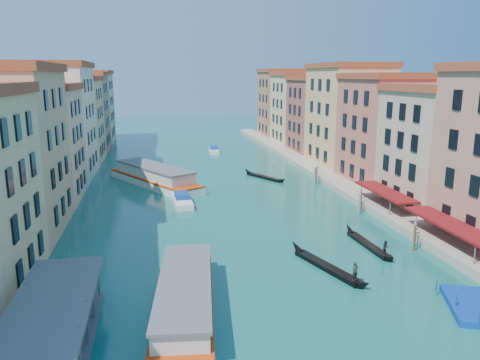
# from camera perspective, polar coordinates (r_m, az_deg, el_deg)

# --- Properties ---
(left_bank_palazzos) EXTENTS (12.80, 128.40, 21.00)m
(left_bank_palazzos) POSITION_cam_1_polar(r_m,az_deg,el_deg) (85.43, -22.24, 5.74)
(left_bank_palazzos) COLOR beige
(left_bank_palazzos) RESTS_ON ground
(right_bank_palazzos) EXTENTS (12.80, 128.40, 21.00)m
(right_bank_palazzos) POSITION_cam_1_polar(r_m,az_deg,el_deg) (92.48, 14.39, 6.76)
(right_bank_palazzos) COLOR brown
(right_bank_palazzos) RESTS_ON ground
(quay) EXTENTS (4.00, 140.00, 1.00)m
(quay) POSITION_cam_1_polar(r_m,az_deg,el_deg) (90.80, 9.48, 0.98)
(quay) COLOR gray
(quay) RESTS_ON ground
(restaurant_awnings) EXTENTS (3.20, 44.55, 3.12)m
(restaurant_awnings) POSITION_cam_1_polar(r_m,az_deg,el_deg) (54.05, 25.08, -5.36)
(restaurant_awnings) COLOR maroon
(restaurant_awnings) RESTS_ON ground
(vaporetto_stop) EXTENTS (5.40, 16.40, 3.65)m
(vaporetto_stop) POSITION_cam_1_polar(r_m,az_deg,el_deg) (35.74, -21.86, -16.99)
(vaporetto_stop) COLOR slate
(vaporetto_stop) RESTS_ON ground
(mooring_poles_right) EXTENTS (1.44, 54.24, 3.20)m
(mooring_poles_right) POSITION_cam_1_polar(r_m,az_deg,el_deg) (57.54, 19.07, -5.56)
(mooring_poles_right) COLOR brown
(mooring_poles_right) RESTS_ON ground
(mooring_poles_left) EXTENTS (0.24, 8.24, 3.20)m
(mooring_poles_left) POSITION_cam_1_polar(r_m,az_deg,el_deg) (36.40, -25.87, -17.07)
(mooring_poles_left) COLOR brown
(mooring_poles_left) RESTS_ON ground
(vaporetto_near) EXTENTS (6.41, 19.53, 2.85)m
(vaporetto_near) POSITION_cam_1_polar(r_m,az_deg,el_deg) (38.52, -6.72, -14.13)
(vaporetto_near) COLOR silver
(vaporetto_near) RESTS_ON ground
(vaporetto_far) EXTENTS (15.97, 22.37, 3.40)m
(vaporetto_far) POSITION_cam_1_polar(r_m,az_deg,el_deg) (82.08, -10.39, 0.44)
(vaporetto_far) COLOR white
(vaporetto_far) RESTS_ON ground
(gondola_fore) EXTENTS (4.69, 11.79, 2.42)m
(gondola_fore) POSITION_cam_1_polar(r_m,az_deg,el_deg) (47.24, 10.58, -10.21)
(gondola_fore) COLOR black
(gondola_fore) RESTS_ON ground
(gondola_right) EXTENTS (1.47, 11.02, 2.20)m
(gondola_right) POSITION_cam_1_polar(r_m,az_deg,el_deg) (53.93, 15.49, -7.52)
(gondola_right) COLOR black
(gondola_right) RESTS_ON ground
(gondola_far) EXTENTS (6.33, 10.59, 1.64)m
(gondola_far) POSITION_cam_1_polar(r_m,az_deg,el_deg) (86.57, 2.88, 0.45)
(gondola_far) COLOR black
(gondola_far) RESTS_ON ground
(motorboat_mid) EXTENTS (2.80, 7.77, 1.59)m
(motorboat_mid) POSITION_cam_1_polar(r_m,az_deg,el_deg) (69.50, -7.05, -2.44)
(motorboat_mid) COLOR white
(motorboat_mid) RESTS_ON ground
(motorboat_far) EXTENTS (2.79, 7.33, 1.49)m
(motorboat_far) POSITION_cam_1_polar(r_m,az_deg,el_deg) (115.58, -3.19, 3.65)
(motorboat_far) COLOR white
(motorboat_far) RESTS_ON ground
(blue_dock) EXTENTS (6.46, 7.73, 0.55)m
(blue_dock) POSITION_cam_1_polar(r_m,az_deg,el_deg) (43.73, 26.97, -13.57)
(blue_dock) COLOR #0B3B9F
(blue_dock) RESTS_ON ground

